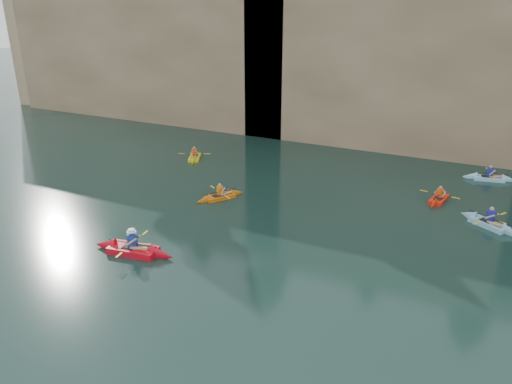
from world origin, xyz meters
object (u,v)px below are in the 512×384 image
at_px(kayaker_red_far, 439,199).
at_px(kayaker_orange, 220,196).
at_px(main_kayaker, 133,249).
at_px(kayaker_ltblue_near, 489,223).

bearing_deg(kayaker_red_far, kayaker_orange, 124.34).
xyz_separation_m(main_kayaker, kayaker_ltblue_near, (13.67, 9.37, -0.03)).
height_order(kayaker_ltblue_near, kayaker_red_far, kayaker_ltblue_near).
bearing_deg(kayaker_orange, kayaker_ltblue_near, -46.31).
bearing_deg(kayaker_ltblue_near, kayaker_red_far, 171.55).
bearing_deg(kayaker_red_far, main_kayaker, 146.65).
bearing_deg(kayaker_ltblue_near, kayaker_orange, -136.30).
relative_size(kayaker_ltblue_near, kayaker_red_far, 1.05).
xyz_separation_m(main_kayaker, kayaker_orange, (0.41, 6.86, -0.05)).
distance_m(main_kayaker, kayaker_orange, 6.87).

